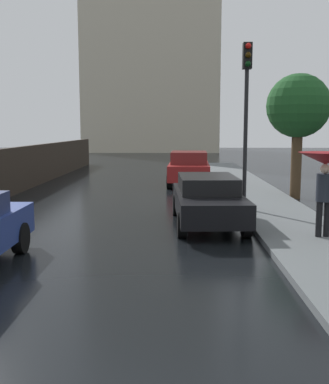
{
  "coord_description": "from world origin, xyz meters",
  "views": [
    {
      "loc": [
        2.09,
        -3.33,
        2.57
      ],
      "look_at": [
        1.83,
        6.69,
        1.2
      ],
      "focal_mm": 43.56,
      "sensor_mm": 36.0,
      "label": 1
    }
  ],
  "objects_px": {
    "street_tree_mid": "(298,107)",
    "car_black_near_kerb": "(208,199)",
    "car_red_mid_road": "(189,168)",
    "pedestrian_with_umbrella_near": "(325,167)",
    "traffic_light": "(246,97)"
  },
  "relations": [
    {
      "from": "pedestrian_with_umbrella_near",
      "to": "car_black_near_kerb",
      "type": "bearing_deg",
      "value": 137.1
    },
    {
      "from": "pedestrian_with_umbrella_near",
      "to": "street_tree_mid",
      "type": "distance_m",
      "value": 7.14
    },
    {
      "from": "street_tree_mid",
      "to": "pedestrian_with_umbrella_near",
      "type": "bearing_deg",
      "value": -99.2
    },
    {
      "from": "pedestrian_with_umbrella_near",
      "to": "street_tree_mid",
      "type": "height_order",
      "value": "street_tree_mid"
    },
    {
      "from": "car_black_near_kerb",
      "to": "traffic_light",
      "type": "bearing_deg",
      "value": 51.56
    },
    {
      "from": "car_black_near_kerb",
      "to": "street_tree_mid",
      "type": "relative_size",
      "value": 0.97
    },
    {
      "from": "pedestrian_with_umbrella_near",
      "to": "street_tree_mid",
      "type": "xyz_separation_m",
      "value": [
        1.11,
        6.86,
        1.61
      ]
    },
    {
      "from": "street_tree_mid",
      "to": "car_black_near_kerb",
      "type": "bearing_deg",
      "value": -126.05
    },
    {
      "from": "pedestrian_with_umbrella_near",
      "to": "traffic_light",
      "type": "relative_size",
      "value": 0.39
    },
    {
      "from": "traffic_light",
      "to": "street_tree_mid",
      "type": "relative_size",
      "value": 1.08
    },
    {
      "from": "traffic_light",
      "to": "car_red_mid_road",
      "type": "bearing_deg",
      "value": 101.85
    },
    {
      "from": "car_red_mid_road",
      "to": "street_tree_mid",
      "type": "distance_m",
      "value": 6.01
    },
    {
      "from": "car_black_near_kerb",
      "to": "car_red_mid_road",
      "type": "relative_size",
      "value": 1.09
    },
    {
      "from": "car_red_mid_road",
      "to": "street_tree_mid",
      "type": "xyz_separation_m",
      "value": [
        3.85,
        -3.86,
        2.53
      ]
    },
    {
      "from": "traffic_light",
      "to": "street_tree_mid",
      "type": "distance_m",
      "value": 4.01
    }
  ]
}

